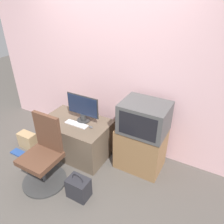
{
  "coord_description": "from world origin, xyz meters",
  "views": [
    {
      "loc": [
        1.55,
        -1.38,
        2.32
      ],
      "look_at": [
        0.29,
        0.89,
        0.82
      ],
      "focal_mm": 35.0,
      "sensor_mm": 36.0,
      "label": 1
    }
  ],
  "objects": [
    {
      "name": "cardboard_box_lower",
      "position": [
        -1.05,
        0.45,
        0.13
      ],
      "size": [
        0.29,
        0.16,
        0.26
      ],
      "color": "#A3845B",
      "rests_on": "ground_plane"
    },
    {
      "name": "office_chair",
      "position": [
        -0.27,
        0.08,
        0.38
      ],
      "size": [
        0.58,
        0.58,
        0.96
      ],
      "color": "#333333",
      "rests_on": "ground_plane"
    },
    {
      "name": "wall_back",
      "position": [
        0.0,
        1.32,
        1.3
      ],
      "size": [
        4.4,
        0.05,
        2.6
      ],
      "color": "beige",
      "rests_on": "ground_plane"
    },
    {
      "name": "side_stand",
      "position": [
        0.72,
        0.95,
        0.32
      ],
      "size": [
        0.64,
        0.47,
        0.63
      ],
      "color": "olive",
      "rests_on": "ground_plane"
    },
    {
      "name": "main_monitor",
      "position": [
        -0.17,
        0.83,
        0.78
      ],
      "size": [
        0.52,
        0.2,
        0.41
      ],
      "color": "#2D2D2D",
      "rests_on": "desk"
    },
    {
      "name": "mouse",
      "position": [
        0.04,
        0.73,
        0.58
      ],
      "size": [
        0.06,
        0.03,
        0.03
      ],
      "color": "#4C4C51",
      "rests_on": "desk"
    },
    {
      "name": "desk",
      "position": [
        -0.26,
        0.75,
        0.28
      ],
      "size": [
        1.02,
        0.66,
        0.57
      ],
      "color": "brown",
      "rests_on": "ground_plane"
    },
    {
      "name": "crt_tv",
      "position": [
        0.75,
        0.94,
        0.84
      ],
      "size": [
        0.61,
        0.48,
        0.41
      ],
      "color": "#474747",
      "rests_on": "side_stand"
    },
    {
      "name": "ground_plane",
      "position": [
        0.0,
        0.0,
        0.0
      ],
      "size": [
        12.0,
        12.0,
        0.0
      ],
      "primitive_type": "plane",
      "color": "#4C4742"
    },
    {
      "name": "handbag",
      "position": [
        0.27,
        0.06,
        0.14
      ],
      "size": [
        0.27,
        0.2,
        0.38
      ],
      "color": "#232328",
      "rests_on": "ground_plane"
    },
    {
      "name": "book",
      "position": [
        -1.07,
        0.24,
        0.01
      ],
      "size": [
        0.21,
        0.13,
        0.02
      ],
      "color": "navy",
      "rests_on": "ground_plane"
    },
    {
      "name": "keyboard",
      "position": [
        -0.2,
        0.7,
        0.57
      ],
      "size": [
        0.36,
        0.1,
        0.01
      ],
      "color": "silver",
      "rests_on": "desk"
    }
  ]
}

